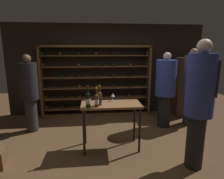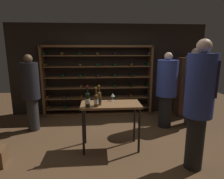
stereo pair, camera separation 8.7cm
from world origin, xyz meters
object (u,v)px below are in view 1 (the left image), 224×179
wine_bottle_gold_foil (88,100)px  person_host_in_suit (191,83)px  person_guest_khaki (165,87)px  person_guest_blue_shirt (29,90)px  wine_rack (97,82)px  person_guest_plum_blouse (199,100)px  wine_bottle_green_slim (97,100)px  tasting_table (111,110)px  display_cabinet (183,87)px  wine_glass_stemmed_center (113,95)px  wine_bottle_red_label (100,98)px

wine_bottle_gold_foil → person_host_in_suit: bearing=25.6°
person_guest_khaki → person_host_in_suit: bearing=45.0°
person_host_in_suit → person_guest_blue_shirt: bearing=-165.0°
wine_rack → person_guest_blue_shirt: (-1.58, -1.00, -0.00)m
person_guest_plum_blouse → wine_bottle_green_slim: 1.68m
wine_bottle_green_slim → person_guest_plum_blouse: bearing=-19.7°
person_host_in_suit → wine_rack: bearing=172.4°
tasting_table → display_cabinet: bearing=37.3°
person_host_in_suit → wine_glass_stemmed_center: size_ratio=12.94×
tasting_table → person_host_in_suit: person_host_in_suit is taller
display_cabinet → wine_bottle_green_slim: (-2.55, -1.92, 0.18)m
wine_bottle_gold_foil → wine_rack: bearing=84.7°
person_guest_plum_blouse → wine_bottle_green_slim: bearing=-160.0°
person_guest_khaki → wine_bottle_green_slim: 2.05m
tasting_table → person_host_in_suit: bearing=26.1°
display_cabinet → wine_glass_stemmed_center: bearing=-145.5°
tasting_table → person_guest_blue_shirt: 2.07m
wine_glass_stemmed_center → person_guest_khaki: bearing=28.2°
wine_bottle_gold_foil → wine_bottle_red_label: bearing=27.1°
wine_bottle_red_label → wine_glass_stemmed_center: wine_bottle_red_label is taller
wine_bottle_green_slim → wine_glass_stemmed_center: (0.33, 0.39, -0.01)m
wine_bottle_gold_foil → wine_glass_stemmed_center: size_ratio=2.56×
person_guest_blue_shirt → display_cabinet: (4.08, 0.74, -0.15)m
person_guest_khaki → wine_bottle_red_label: person_guest_khaki is taller
person_guest_plum_blouse → person_host_in_suit: (0.84, 1.80, -0.07)m
tasting_table → person_host_in_suit: (2.15, 1.05, 0.29)m
person_guest_khaki → wine_bottle_red_label: size_ratio=5.02×
wine_bottle_green_slim → wine_bottle_gold_foil: (-0.15, 0.00, 0.01)m
wine_rack → person_host_in_suit: bearing=-21.8°
wine_bottle_green_slim → person_guest_blue_shirt: bearing=142.4°
wine_bottle_green_slim → wine_bottle_red_label: size_ratio=0.95×
wine_rack → wine_bottle_gold_foil: size_ratio=8.20×
person_guest_khaki → person_guest_blue_shirt: (-3.23, 0.04, -0.02)m
wine_rack → wine_glass_stemmed_center: bearing=-81.1°
person_guest_khaki → wine_bottle_gold_foil: bearing=-111.5°
tasting_table → display_cabinet: display_cabinet is taller
person_host_in_suit → wine_bottle_gold_foil: size_ratio=5.06×
person_host_in_suit → wine_bottle_red_label: bearing=-140.3°
display_cabinet → person_host_in_suit: bearing=-100.8°
person_guest_blue_shirt → wine_bottle_red_label: person_guest_blue_shirt is taller
person_guest_plum_blouse → tasting_table: bearing=-170.1°
wine_bottle_gold_foil → wine_bottle_red_label: size_ratio=1.04×
person_guest_khaki → wine_bottle_gold_foil: 2.18m
wine_bottle_gold_foil → wine_glass_stemmed_center: bearing=39.2°
wine_glass_stemmed_center → display_cabinet: bearing=34.5°
person_guest_plum_blouse → wine_bottle_green_slim: size_ratio=5.87×
wine_bottle_red_label → wine_glass_stemmed_center: 0.40m
tasting_table → wine_bottle_gold_foil: (-0.43, -0.18, 0.26)m
person_guest_khaki → person_guest_plum_blouse: (-0.13, -1.70, 0.13)m
person_guest_plum_blouse → wine_bottle_red_label: bearing=-164.1°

